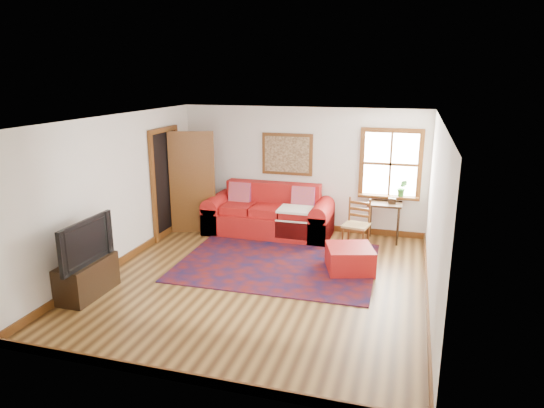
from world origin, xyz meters
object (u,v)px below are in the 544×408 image
(red_ottoman, at_px, (350,259))
(ladder_back_chair, at_px, (357,222))
(side_table, at_px, (385,209))
(red_leather_sofa, at_px, (269,217))
(media_cabinet, at_px, (87,278))

(red_ottoman, xyz_separation_m, ladder_back_chair, (-0.02, 1.06, 0.30))
(side_table, bearing_deg, ladder_back_chair, -126.43)
(red_leather_sofa, height_order, media_cabinet, red_leather_sofa)
(ladder_back_chair, height_order, media_cabinet, ladder_back_chair)
(red_leather_sofa, distance_m, side_table, 2.28)
(red_leather_sofa, height_order, red_ottoman, red_leather_sofa)
(media_cabinet, bearing_deg, ladder_back_chair, 40.57)
(red_ottoman, relative_size, media_cabinet, 0.75)
(red_ottoman, height_order, media_cabinet, media_cabinet)
(red_leather_sofa, xyz_separation_m, media_cabinet, (-1.73, -3.49, -0.06))
(red_leather_sofa, distance_m, ladder_back_chair, 1.87)
(red_leather_sofa, xyz_separation_m, red_ottoman, (1.82, -1.53, -0.12))
(media_cabinet, bearing_deg, red_leather_sofa, 63.68)
(side_table, xyz_separation_m, ladder_back_chair, (-0.45, -0.60, -0.12))
(red_leather_sofa, height_order, side_table, red_leather_sofa)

